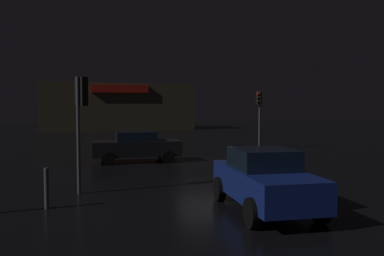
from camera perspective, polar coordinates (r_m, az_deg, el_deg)
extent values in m
plane|color=black|center=(19.49, 1.70, -5.05)|extent=(120.00, 120.00, 0.00)
cube|color=brown|center=(51.54, -10.77, 3.02)|extent=(18.24, 8.36, 5.69)
cube|color=red|center=(47.28, -10.34, 5.58)|extent=(6.67, 0.24, 0.89)
cylinder|color=#595B60|center=(26.75, 9.71, 1.15)|extent=(0.13, 0.13, 3.79)
cube|color=black|center=(26.60, 9.63, 4.30)|extent=(0.41, 0.41, 0.86)
sphere|color=red|center=(26.46, 9.52, 4.87)|extent=(0.20, 0.20, 0.20)
sphere|color=black|center=(26.45, 9.51, 4.31)|extent=(0.20, 0.20, 0.20)
sphere|color=black|center=(26.44, 9.51, 3.75)|extent=(0.20, 0.20, 0.20)
cylinder|color=#595B60|center=(12.85, -16.07, -1.06)|extent=(0.11, 0.11, 3.66)
cube|color=black|center=(12.94, -15.65, 5.09)|extent=(0.41, 0.41, 0.90)
sphere|color=black|center=(13.06, -15.15, 6.27)|extent=(0.20, 0.20, 0.20)
sphere|color=black|center=(13.05, -15.14, 5.08)|extent=(0.20, 0.20, 0.20)
sphere|color=#19D13F|center=(13.04, -15.12, 3.88)|extent=(0.20, 0.20, 0.20)
cube|color=navy|center=(10.59, 10.41, -7.89)|extent=(1.94, 4.19, 0.75)
cube|color=black|center=(10.58, 10.24, -4.39)|extent=(1.61, 1.76, 0.53)
cylinder|color=black|center=(9.84, 18.01, -11.05)|extent=(0.27, 0.70, 0.69)
cylinder|color=black|center=(9.15, 8.71, -12.00)|extent=(0.27, 0.70, 0.69)
cylinder|color=black|center=(12.20, 11.64, -8.26)|extent=(0.27, 0.70, 0.69)
cylinder|color=black|center=(11.65, 4.01, -8.74)|extent=(0.27, 0.70, 0.69)
cube|color=black|center=(19.97, -8.02, -2.90)|extent=(4.36, 1.81, 0.74)
cube|color=black|center=(19.92, -8.11, -1.17)|extent=(1.96, 1.59, 0.46)
cylinder|color=black|center=(21.07, -4.42, -3.59)|extent=(0.64, 0.23, 0.63)
cylinder|color=black|center=(19.38, -3.51, -4.16)|extent=(0.64, 0.23, 0.63)
cylinder|color=black|center=(20.76, -12.21, -3.75)|extent=(0.64, 0.23, 0.63)
cylinder|color=black|center=(19.04, -11.99, -4.34)|extent=(0.64, 0.23, 0.63)
cylinder|color=#595B60|center=(11.34, -20.23, -8.18)|extent=(0.12, 0.12, 1.10)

